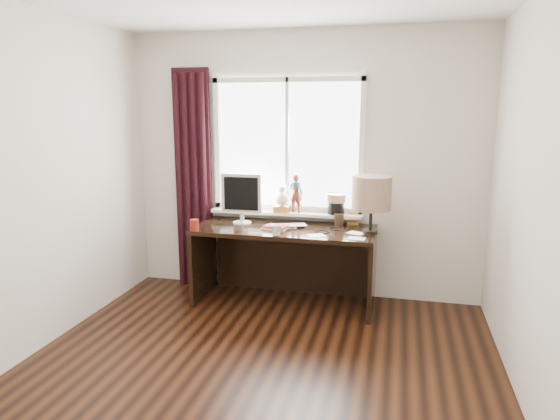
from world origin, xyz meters
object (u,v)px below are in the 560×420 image
(mug, at_px, (276,230))
(table_lamp, at_px, (372,194))
(red_cup, at_px, (194,225))
(desk, at_px, (287,250))
(laptop, at_px, (288,226))
(monitor, at_px, (242,196))

(mug, xyz_separation_m, table_lamp, (0.81, 0.27, 0.31))
(mug, bearing_deg, red_cup, -179.05)
(mug, relative_size, desk, 0.06)
(laptop, relative_size, mug, 3.39)
(mug, distance_m, red_cup, 0.77)
(red_cup, distance_m, desk, 0.92)
(laptop, distance_m, table_lamp, 0.85)
(mug, bearing_deg, table_lamp, 18.26)
(table_lamp, bearing_deg, red_cup, -169.99)
(red_cup, height_order, table_lamp, table_lamp)
(laptop, xyz_separation_m, desk, (-0.03, 0.07, -0.26))
(desk, xyz_separation_m, monitor, (-0.44, -0.02, 0.52))
(desk, distance_m, monitor, 0.68)
(red_cup, bearing_deg, mug, 0.95)
(red_cup, xyz_separation_m, table_lamp, (1.58, 0.28, 0.31))
(laptop, height_order, mug, mug)
(mug, height_order, table_lamp, table_lamp)
(mug, bearing_deg, monitor, 140.38)
(laptop, relative_size, red_cup, 3.35)
(table_lamp, bearing_deg, monitor, 175.69)
(mug, bearing_deg, desk, 88.97)
(red_cup, height_order, monitor, monitor)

